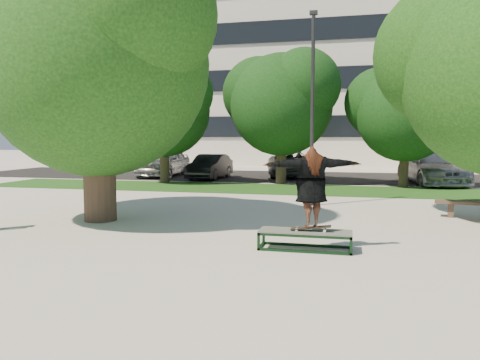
% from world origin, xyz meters
% --- Properties ---
extents(ground, '(120.00, 120.00, 0.00)m').
position_xyz_m(ground, '(0.00, 0.00, 0.00)').
color(ground, '#AEA8A0').
rests_on(ground, ground).
extents(grass_strip, '(30.00, 4.00, 0.02)m').
position_xyz_m(grass_strip, '(1.00, 9.50, 0.01)').
color(grass_strip, '#1A4313').
rests_on(grass_strip, ground).
extents(asphalt_strip, '(40.00, 8.00, 0.01)m').
position_xyz_m(asphalt_strip, '(0.00, 16.00, 0.01)').
color(asphalt_strip, black).
rests_on(asphalt_strip, ground).
extents(tree_left, '(6.96, 5.95, 7.12)m').
position_xyz_m(tree_left, '(-4.29, 1.09, 4.42)').
color(tree_left, '#38281E').
rests_on(tree_left, ground).
extents(bg_tree_left, '(5.28, 4.51, 5.77)m').
position_xyz_m(bg_tree_left, '(-6.57, 11.07, 3.73)').
color(bg_tree_left, '#38281E').
rests_on(bg_tree_left, ground).
extents(bg_tree_mid, '(5.76, 4.92, 6.24)m').
position_xyz_m(bg_tree_mid, '(-1.08, 12.08, 4.02)').
color(bg_tree_mid, '#38281E').
rests_on(bg_tree_mid, ground).
extents(bg_tree_right, '(5.04, 4.31, 5.43)m').
position_xyz_m(bg_tree_right, '(4.43, 11.57, 3.49)').
color(bg_tree_right, '#38281E').
rests_on(bg_tree_right, ground).
extents(lamppost, '(0.25, 0.15, 6.11)m').
position_xyz_m(lamppost, '(1.00, 5.00, 3.15)').
color(lamppost, '#2D2D30').
rests_on(lamppost, ground).
extents(office_building, '(30.00, 14.12, 16.00)m').
position_xyz_m(office_building, '(-2.00, 31.98, 8.00)').
color(office_building, silver).
rests_on(office_building, ground).
extents(grind_box, '(1.80, 0.60, 0.38)m').
position_xyz_m(grind_box, '(1.37, -1.00, 0.19)').
color(grind_box, black).
rests_on(grind_box, ground).
extents(skater_rig, '(2.00, 1.17, 1.66)m').
position_xyz_m(skater_rig, '(1.48, -1.00, 1.24)').
color(skater_rig, white).
rests_on(skater_rig, grind_box).
extents(car_silver_a, '(2.08, 4.86, 1.63)m').
position_xyz_m(car_silver_a, '(-8.06, 14.66, 0.82)').
color(car_silver_a, '#B4B4B9').
rests_on(car_silver_a, asphalt_strip).
extents(car_dark, '(1.54, 4.00, 1.30)m').
position_xyz_m(car_dark, '(-4.98, 13.50, 0.65)').
color(car_dark, black).
rests_on(car_dark, asphalt_strip).
extents(car_grey, '(3.33, 5.47, 1.42)m').
position_xyz_m(car_grey, '(-1.04, 16.00, 0.71)').
color(car_grey, '#5B5C61').
rests_on(car_grey, asphalt_strip).
extents(car_silver_b, '(3.05, 5.70, 1.57)m').
position_xyz_m(car_silver_b, '(5.98, 13.50, 0.79)').
color(car_silver_b, '#A1A1A6').
rests_on(car_silver_b, asphalt_strip).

